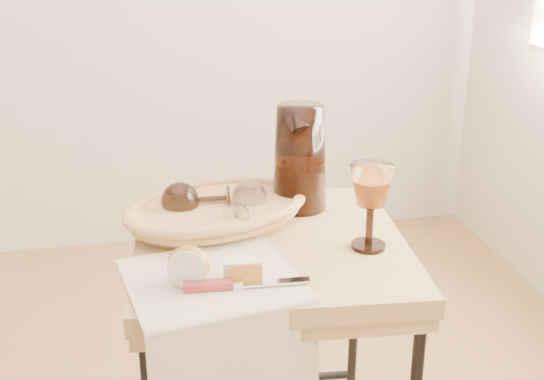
{
  "coord_description": "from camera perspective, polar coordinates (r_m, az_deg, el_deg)",
  "views": [
    {
      "loc": [
        0.33,
        -1.11,
        1.35
      ],
      "look_at": [
        0.59,
        0.19,
        0.83
      ],
      "focal_mm": 47.05,
      "sensor_mm": 36.0,
      "label": 1
    }
  ],
  "objects": [
    {
      "name": "tea_towel",
      "position": [
        1.33,
        -4.83,
        -7.16
      ],
      "size": [
        0.35,
        0.33,
        0.01
      ],
      "primitive_type": "cube",
      "rotation": [
        0.0,
        0.0,
        0.17
      ],
      "color": "beige",
      "rests_on": "side_table"
    },
    {
      "name": "bread_basket",
      "position": [
        1.56,
        -4.39,
        -1.85
      ],
      "size": [
        0.44,
        0.37,
        0.05
      ],
      "primitive_type": null,
      "rotation": [
        0.0,
        0.0,
        0.34
      ],
      "color": "#9A663B",
      "rests_on": "side_table"
    },
    {
      "name": "goblet_lying_a",
      "position": [
        1.56,
        -5.71,
        -0.76
      ],
      "size": [
        0.14,
        0.09,
        0.08
      ],
      "primitive_type": null,
      "rotation": [
        0.0,
        0.0,
        3.11
      ],
      "color": "#301F16",
      "rests_on": "bread_basket"
    },
    {
      "name": "goblet_lying_b",
      "position": [
        1.54,
        -2.25,
        -1.17
      ],
      "size": [
        0.12,
        0.14,
        0.08
      ],
      "primitive_type": null,
      "rotation": [
        0.0,
        0.0,
        1.13
      ],
      "color": "white",
      "rests_on": "bread_basket"
    },
    {
      "name": "pitcher",
      "position": [
        1.61,
        2.24,
        2.62
      ],
      "size": [
        0.25,
        0.29,
        0.28
      ],
      "primitive_type": null,
      "rotation": [
        0.0,
        0.0,
        0.4
      ],
      "color": "black",
      "rests_on": "side_table"
    },
    {
      "name": "wine_goblet",
      "position": [
        1.43,
        7.88,
        -1.34
      ],
      "size": [
        0.09,
        0.09,
        0.18
      ],
      "primitive_type": null,
      "rotation": [
        0.0,
        0.0,
        -0.09
      ],
      "color": "white",
      "rests_on": "side_table"
    },
    {
      "name": "apple_half",
      "position": [
        1.31,
        -6.67,
        -5.91
      ],
      "size": [
        0.09,
        0.06,
        0.07
      ],
      "primitive_type": "ellipsoid",
      "rotation": [
        0.0,
        0.0,
        -0.24
      ],
      "color": "red",
      "rests_on": "tea_towel"
    },
    {
      "name": "apple_wedge",
      "position": [
        1.31,
        -2.62,
        -6.43
      ],
      "size": [
        0.06,
        0.04,
        0.04
      ],
      "primitive_type": "cube",
      "rotation": [
        0.0,
        0.0,
        -0.09
      ],
      "color": "silver",
      "rests_on": "tea_towel"
    },
    {
      "name": "table_knife",
      "position": [
        1.29,
        -2.43,
        -7.44
      ],
      "size": [
        0.23,
        0.03,
        0.02
      ],
      "primitive_type": null,
      "rotation": [
        0.0,
        0.0,
        -0.05
      ],
      "color": "silver",
      "rests_on": "tea_towel"
    }
  ]
}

